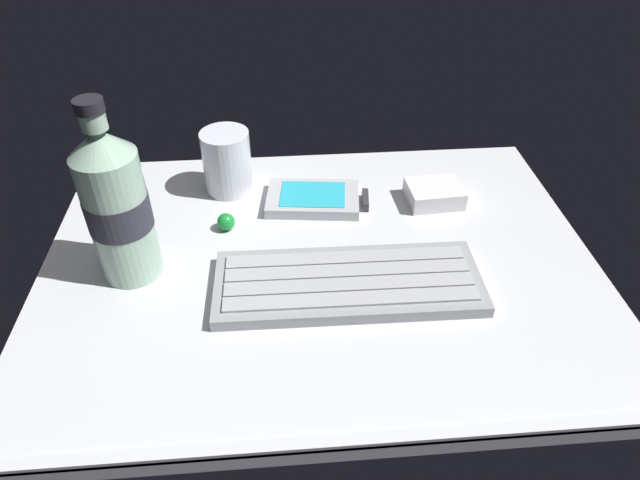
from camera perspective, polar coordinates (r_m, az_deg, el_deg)
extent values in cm
cube|color=silver|center=(65.65, 0.00, -2.72)|extent=(64.00, 48.00, 2.00)
cube|color=silver|center=(49.48, 2.33, -19.69)|extent=(64.00, 1.20, 0.80)
cube|color=#93969B|center=(61.13, 2.89, -4.43)|extent=(29.15, 11.39, 1.40)
cube|color=#ADAFB5|center=(63.00, 2.60, -1.81)|extent=(26.70, 2.36, 0.30)
cube|color=#ADAFB5|center=(61.36, 2.81, -3.15)|extent=(26.70, 2.36, 0.30)
cube|color=#ADAFB5|center=(59.76, 3.03, -4.56)|extent=(26.70, 2.36, 0.30)
cube|color=#ADAFB5|center=(58.20, 3.27, -6.05)|extent=(26.70, 2.36, 0.30)
cube|color=#B7BABF|center=(73.66, -0.34, 4.23)|extent=(12.80, 8.94, 1.40)
cube|color=#2DB7D1|center=(73.23, -0.34, 4.72)|extent=(9.03, 6.86, 0.10)
cube|color=#333338|center=(73.71, 4.65, 4.12)|extent=(1.23, 3.87, 1.12)
cylinder|color=silver|center=(75.66, -9.46, 7.88)|extent=(6.40, 6.40, 8.50)
cylinder|color=yellow|center=(76.16, -9.39, 7.25)|extent=(5.50, 5.50, 6.12)
cylinder|color=#9EC1A8|center=(62.94, -19.68, 2.44)|extent=(6.60, 6.60, 15.00)
cone|color=#9EC1A8|center=(58.44, -21.55, 9.46)|extent=(6.60, 6.60, 2.80)
cylinder|color=#9EC1A8|center=(57.45, -22.09, 11.44)|extent=(2.51, 2.51, 1.80)
cylinder|color=black|center=(56.84, -22.45, 12.76)|extent=(2.77, 2.77, 1.20)
cylinder|color=#2D2D38|center=(62.53, -19.82, 2.99)|extent=(6.73, 6.73, 3.80)
cube|color=white|center=(75.24, 11.58, 4.64)|extent=(7.37, 6.06, 2.40)
sphere|color=#198C33|center=(69.87, -9.58, 1.84)|extent=(2.20, 2.20, 2.20)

